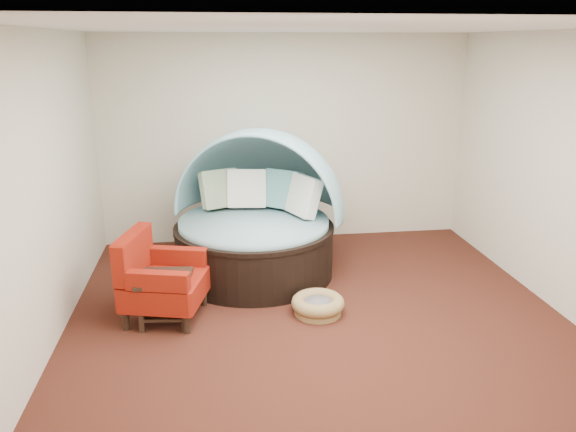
{
  "coord_description": "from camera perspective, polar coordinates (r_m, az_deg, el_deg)",
  "views": [
    {
      "loc": [
        -1.0,
        -5.06,
        2.68
      ],
      "look_at": [
        -0.22,
        0.6,
        0.9
      ],
      "focal_mm": 35.0,
      "sensor_mm": 36.0,
      "label": 1
    }
  ],
  "objects": [
    {
      "name": "wall_left",
      "position": [
        5.43,
        -23.63,
        2.16
      ],
      "size": [
        0.0,
        5.0,
        5.0
      ],
      "primitive_type": "plane",
      "rotation": [
        1.57,
        0.0,
        1.57
      ],
      "color": "beige",
      "rests_on": "floor"
    },
    {
      "name": "canopy_daybed",
      "position": [
        6.66,
        -3.21,
        0.85
      ],
      "size": [
        2.48,
        2.45,
        1.73
      ],
      "rotation": [
        0.0,
        0.0,
        -0.38
      ],
      "color": "black",
      "rests_on": "floor"
    },
    {
      "name": "wall_front",
      "position": [
        3.03,
        12.36,
        -8.14
      ],
      "size": [
        5.0,
        0.0,
        5.0
      ],
      "primitive_type": "plane",
      "rotation": [
        -1.57,
        0.0,
        0.0
      ],
      "color": "beige",
      "rests_on": "floor"
    },
    {
      "name": "ceiling",
      "position": [
        5.16,
        3.55,
        18.57
      ],
      "size": [
        5.0,
        5.0,
        0.0
      ],
      "primitive_type": "plane",
      "rotation": [
        3.14,
        0.0,
        0.0
      ],
      "color": "white",
      "rests_on": "wall_back"
    },
    {
      "name": "pet_basket",
      "position": [
        5.84,
        3.05,
        -8.99
      ],
      "size": [
        0.61,
        0.61,
        0.19
      ],
      "rotation": [
        0.0,
        0.0,
        0.11
      ],
      "color": "olive",
      "rests_on": "floor"
    },
    {
      "name": "red_armchair",
      "position": [
        5.79,
        -12.97,
        -6.26
      ],
      "size": [
        0.93,
        0.93,
        0.89
      ],
      "rotation": [
        0.0,
        0.0,
        -0.25
      ],
      "color": "black",
      "rests_on": "floor"
    },
    {
      "name": "side_table",
      "position": [
        5.71,
        -12.36,
        -7.63
      ],
      "size": [
        0.56,
        0.56,
        0.49
      ],
      "rotation": [
        0.0,
        0.0,
        -0.1
      ],
      "color": "black",
      "rests_on": "floor"
    },
    {
      "name": "floor",
      "position": [
        5.81,
        3.03,
        -10.22
      ],
      "size": [
        5.0,
        5.0,
        0.0
      ],
      "primitive_type": "plane",
      "color": "#411B12",
      "rests_on": "ground"
    },
    {
      "name": "wall_back",
      "position": [
        7.73,
        -0.28,
        7.73
      ],
      "size": [
        5.0,
        0.0,
        5.0
      ],
      "primitive_type": "plane",
      "rotation": [
        1.57,
        0.0,
        0.0
      ],
      "color": "beige",
      "rests_on": "floor"
    },
    {
      "name": "wall_right",
      "position": [
        6.28,
        26.32,
        3.71
      ],
      "size": [
        0.0,
        5.0,
        5.0
      ],
      "primitive_type": "plane",
      "rotation": [
        1.57,
        0.0,
        -1.57
      ],
      "color": "beige",
      "rests_on": "floor"
    }
  ]
}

